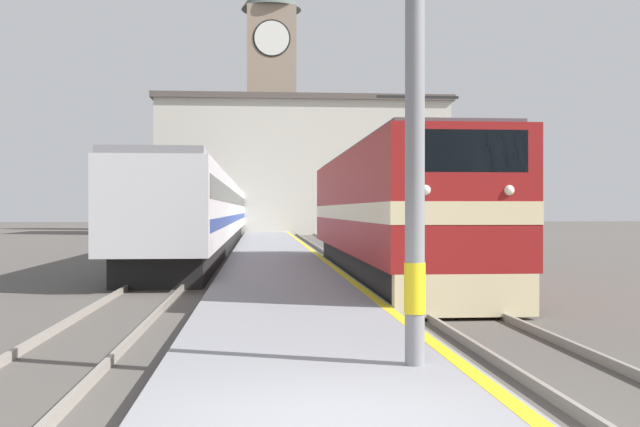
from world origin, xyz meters
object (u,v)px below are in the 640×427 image
Objects in this scene: passenger_train at (214,212)px; catenary_mast at (423,28)px; locomotive_train at (387,213)px; clock_tower at (271,90)px.

passenger_train is 6.75× the size of catenary_mast.
locomotive_train is 0.66× the size of clock_tower.
passenger_train is (-6.58, 22.69, -0.01)m from locomotive_train.
clock_tower is (3.95, 31.52, 12.46)m from passenger_train.
catenary_mast is (4.61, -36.53, 2.23)m from passenger_train.
locomotive_train is at bearing -73.84° from passenger_train.
clock_tower is at bearing 92.77° from locomotive_train.
clock_tower is at bearing 90.55° from catenary_mast.
catenary_mast is 68.82m from clock_tower.
locomotive_train reaches higher than passenger_train.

